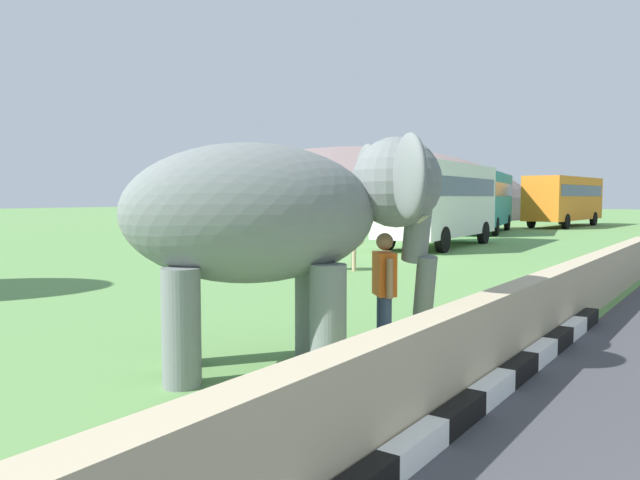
{
  "coord_description": "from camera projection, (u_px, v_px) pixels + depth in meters",
  "views": [
    {
      "loc": [
        -3.35,
        1.76,
        2.14
      ],
      "look_at": [
        2.83,
        6.1,
        1.6
      ],
      "focal_mm": 34.33,
      "sensor_mm": 36.0,
      "label": 1
    }
  ],
  "objects": [
    {
      "name": "barrier_parapet",
      "position": [
        434.0,
        367.0,
        5.87
      ],
      "size": [
        28.0,
        0.36,
        1.0
      ],
      "primitive_type": "cube",
      "color": "tan",
      "rests_on": "ground_plane"
    },
    {
      "name": "elephant",
      "position": [
        281.0,
        217.0,
        7.48
      ],
      "size": [
        3.89,
        3.77,
        2.9
      ],
      "color": "slate",
      "rests_on": "ground_plane"
    },
    {
      "name": "person_handler",
      "position": [
        384.0,
        287.0,
        8.17
      ],
      "size": [
        0.51,
        0.51,
        1.66
      ],
      "color": "navy",
      "rests_on": "ground_plane"
    },
    {
      "name": "bus_white",
      "position": [
        439.0,
        198.0,
        26.01
      ],
      "size": [
        8.43,
        3.04,
        3.5
      ],
      "color": "silver",
      "rests_on": "ground_plane"
    },
    {
      "name": "bus_teal",
      "position": [
        482.0,
        197.0,
        36.36
      ],
      "size": [
        9.6,
        4.41,
        3.5
      ],
      "color": "teal",
      "rests_on": "ground_plane"
    },
    {
      "name": "bus_orange",
      "position": [
        564.0,
        197.0,
        43.4
      ],
      "size": [
        9.93,
        3.26,
        3.5
      ],
      "color": "orange",
      "rests_on": "ground_plane"
    },
    {
      "name": "cow_near",
      "position": [
        337.0,
        240.0,
        17.69
      ],
      "size": [
        1.41,
        1.8,
        1.23
      ],
      "color": "tan",
      "rests_on": "ground_plane"
    },
    {
      "name": "hill_east",
      "position": [
        362.0,
        216.0,
        68.0
      ],
      "size": [
        45.42,
        36.33,
        15.01
      ],
      "color": "slate",
      "rests_on": "ground_plane"
    }
  ]
}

